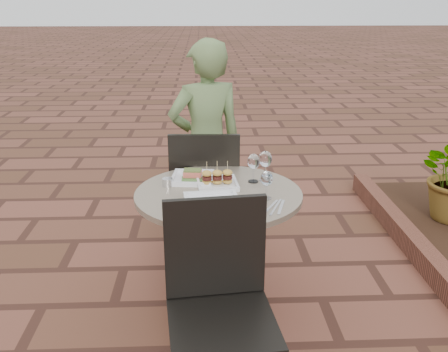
{
  "coord_description": "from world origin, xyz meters",
  "views": [
    {
      "loc": [
        0.13,
        -2.55,
        1.72
      ],
      "look_at": [
        0.24,
        -0.06,
        0.82
      ],
      "focal_mm": 40.0,
      "sensor_mm": 36.0,
      "label": 1
    }
  ],
  "objects_px": {
    "diner": "(206,145)",
    "plate_sliders": "(217,180)",
    "chair_near": "(219,290)",
    "plate_salmon": "(193,177)",
    "cafe_table": "(219,233)",
    "plate_tuna": "(212,203)",
    "chair_far": "(205,187)"
  },
  "relations": [
    {
      "from": "cafe_table",
      "to": "plate_sliders",
      "type": "relative_size",
      "value": 3.78
    },
    {
      "from": "chair_far",
      "to": "plate_salmon",
      "type": "height_order",
      "value": "chair_far"
    },
    {
      "from": "chair_near",
      "to": "plate_tuna",
      "type": "bearing_deg",
      "value": 85.33
    },
    {
      "from": "cafe_table",
      "to": "chair_far",
      "type": "relative_size",
      "value": 0.97
    },
    {
      "from": "diner",
      "to": "plate_salmon",
      "type": "height_order",
      "value": "diner"
    },
    {
      "from": "diner",
      "to": "plate_salmon",
      "type": "xyz_separation_m",
      "value": [
        -0.08,
        -0.7,
        0.01
      ]
    },
    {
      "from": "cafe_table",
      "to": "plate_tuna",
      "type": "xyz_separation_m",
      "value": [
        -0.04,
        -0.19,
        0.26
      ]
    },
    {
      "from": "cafe_table",
      "to": "chair_near",
      "type": "bearing_deg",
      "value": -91.81
    },
    {
      "from": "chair_near",
      "to": "plate_tuna",
      "type": "distance_m",
      "value": 0.52
    },
    {
      "from": "chair_near",
      "to": "chair_far",
      "type": "bearing_deg",
      "value": 85.76
    },
    {
      "from": "chair_far",
      "to": "plate_sliders",
      "type": "height_order",
      "value": "chair_far"
    },
    {
      "from": "cafe_table",
      "to": "chair_far",
      "type": "bearing_deg",
      "value": 97.17
    },
    {
      "from": "cafe_table",
      "to": "chair_far",
      "type": "height_order",
      "value": "chair_far"
    },
    {
      "from": "chair_near",
      "to": "plate_salmon",
      "type": "distance_m",
      "value": 0.89
    },
    {
      "from": "diner",
      "to": "plate_tuna",
      "type": "height_order",
      "value": "diner"
    },
    {
      "from": "plate_tuna",
      "to": "chair_far",
      "type": "bearing_deg",
      "value": 92.51
    },
    {
      "from": "plate_sliders",
      "to": "plate_tuna",
      "type": "height_order",
      "value": "plate_sliders"
    },
    {
      "from": "plate_salmon",
      "to": "chair_far",
      "type": "bearing_deg",
      "value": 78.61
    },
    {
      "from": "chair_near",
      "to": "plate_tuna",
      "type": "relative_size",
      "value": 3.09
    },
    {
      "from": "plate_tuna",
      "to": "diner",
      "type": "bearing_deg",
      "value": 91.09
    },
    {
      "from": "cafe_table",
      "to": "chair_near",
      "type": "relative_size",
      "value": 0.97
    },
    {
      "from": "chair_near",
      "to": "plate_salmon",
      "type": "height_order",
      "value": "chair_near"
    },
    {
      "from": "chair_near",
      "to": "plate_salmon",
      "type": "bearing_deg",
      "value": 91.46
    },
    {
      "from": "plate_salmon",
      "to": "cafe_table",
      "type": "bearing_deg",
      "value": -53.07
    },
    {
      "from": "chair_far",
      "to": "chair_near",
      "type": "xyz_separation_m",
      "value": [
        0.05,
        -1.22,
        0.0
      ]
    },
    {
      "from": "chair_far",
      "to": "plate_tuna",
      "type": "xyz_separation_m",
      "value": [
        0.03,
        -0.74,
        0.2
      ]
    },
    {
      "from": "diner",
      "to": "plate_sliders",
      "type": "bearing_deg",
      "value": 76.32
    },
    {
      "from": "cafe_table",
      "to": "plate_sliders",
      "type": "height_order",
      "value": "plate_sliders"
    },
    {
      "from": "cafe_table",
      "to": "chair_near",
      "type": "distance_m",
      "value": 0.68
    },
    {
      "from": "chair_near",
      "to": "cafe_table",
      "type": "bearing_deg",
      "value": 81.72
    },
    {
      "from": "plate_sliders",
      "to": "chair_near",
      "type": "bearing_deg",
      "value": -91.34
    },
    {
      "from": "diner",
      "to": "plate_tuna",
      "type": "xyz_separation_m",
      "value": [
        0.02,
        -1.08,
        0.01
      ]
    }
  ]
}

